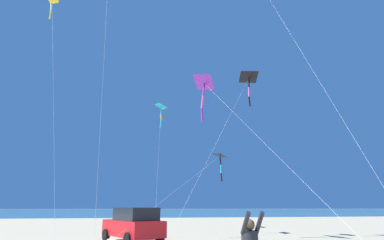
% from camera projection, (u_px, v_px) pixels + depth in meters
% --- Properties ---
extents(ocean_water_strip, '(240.00, 600.00, 0.01)m').
position_uv_depth(ocean_water_strip, '(146.00, 210.00, 168.76)').
color(ocean_water_strip, '#386B84').
rests_on(ocean_water_strip, ground_plane).
extents(parked_car, '(4.67, 3.58, 1.85)m').
position_uv_depth(parked_car, '(133.00, 224.00, 16.93)').
color(parked_car, red).
rests_on(parked_car, ground_plane).
extents(kite_delta_purple_drifting, '(4.19, 7.00, 11.45)m').
position_uv_depth(kite_delta_purple_drifting, '(249.00, 78.00, 22.31)').
color(kite_delta_purple_drifting, black).
rests_on(kite_delta_purple_drifting, ground_plane).
extents(kite_delta_rainbow_low_near, '(11.51, 1.62, 12.17)m').
position_uv_depth(kite_delta_rainbow_low_near, '(161.00, 106.00, 31.24)').
color(kite_delta_rainbow_low_near, '#1EB7C6').
rests_on(kite_delta_rainbow_low_near, ground_plane).
extents(kite_delta_red_high_left, '(7.94, 8.50, 6.04)m').
position_uv_depth(kite_delta_red_high_left, '(220.00, 156.00, 23.71)').
color(kite_delta_red_high_left, black).
rests_on(kite_delta_red_high_left, ground_plane).
extents(kite_delta_checkered_midright, '(12.66, 3.50, 10.81)m').
position_uv_depth(kite_delta_checkered_midright, '(205.00, 83.00, 21.26)').
color(kite_delta_checkered_midright, purple).
rests_on(kite_delta_checkered_midright, ground_plane).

